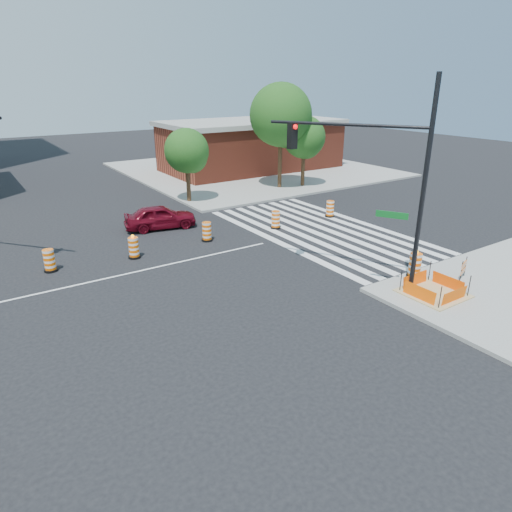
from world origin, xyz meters
name	(u,v)px	position (x,y,z in m)	size (l,w,h in m)	color
ground	(134,272)	(0.00, 0.00, 0.00)	(120.00, 120.00, 0.00)	black
sidewalk_ne	(252,169)	(18.00, 18.00, 0.07)	(22.00, 22.00, 0.15)	gray
crosswalk_east	(320,231)	(10.95, 0.00, 0.01)	(6.75, 13.50, 0.01)	silver
lane_centerline	(134,272)	(0.00, 0.00, 0.01)	(14.00, 0.12, 0.01)	silver
excavation_pit	(433,292)	(9.00, -9.00, 0.22)	(2.20, 2.20, 0.90)	tan
brick_storefront	(252,145)	(18.00, 18.00, 2.32)	(16.50, 8.50, 4.60)	maroon
red_coupe	(160,217)	(3.55, 5.46, 0.69)	(1.63, 4.04, 1.38)	#5F0815
signal_pole_se	(378,167)	(7.51, -6.91, 5.01)	(3.27, 5.39, 8.17)	black
pit_drum	(415,266)	(9.69, -7.50, 0.67)	(0.64, 0.64, 1.25)	black
barricade	(464,268)	(11.34, -8.71, 0.64)	(0.72, 0.29, 0.89)	#F86105
tree_north_c	(187,153)	(7.55, 9.92, 3.42)	(3.06, 3.00, 5.10)	#382314
tree_north_d	(281,119)	(15.42, 9.97, 5.35)	(4.68, 4.68, 7.96)	#382314
tree_north_e	(304,140)	(17.32, 9.45, 3.74)	(3.30, 3.28, 5.57)	#382314
median_drum_2	(50,261)	(-3.07, 2.20, 0.48)	(0.60, 0.60, 1.02)	black
median_drum_3	(134,248)	(0.64, 1.72, 0.49)	(0.60, 0.60, 1.18)	black
median_drum_4	(207,232)	(4.75, 2.01, 0.48)	(0.60, 0.60, 1.02)	black
median_drum_5	(276,220)	(9.09, 1.76, 0.48)	(0.60, 0.60, 1.02)	black
median_drum_6	(330,209)	(13.34, 1.82, 0.48)	(0.60, 0.60, 1.02)	black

